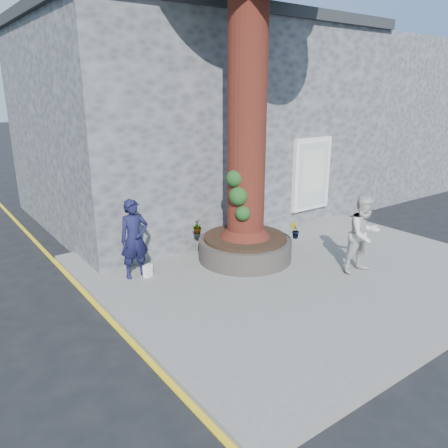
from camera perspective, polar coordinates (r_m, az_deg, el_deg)
ground at (r=9.18m, az=6.71°, el=-10.01°), size 120.00×120.00×0.00m
pavement at (r=10.76m, az=9.01°, el=-5.54°), size 9.00×8.00×0.12m
yellow_line at (r=8.48m, az=-13.97°, el=-12.84°), size 0.10×30.00×0.01m
stone_shop at (r=15.47m, az=-4.46°, el=13.34°), size 10.30×8.30×6.30m
neighbour_shop at (r=20.83m, az=15.11°, el=13.35°), size 6.00×8.00×6.00m
planter at (r=10.88m, az=2.75°, el=-3.09°), size 2.30×2.30×0.60m
man at (r=9.84m, az=-11.63°, el=-1.92°), size 0.69×0.48×1.79m
woman at (r=10.40m, az=17.79°, el=-1.31°), size 0.98×0.81×1.81m
shopping_bag at (r=10.05m, az=-9.92°, el=-6.02°), size 0.23×0.18×0.28m
plant_a at (r=10.38m, az=2.73°, el=-1.23°), size 0.23×0.22×0.36m
plant_b at (r=10.66m, az=9.23°, el=-0.84°), size 0.30×0.30×0.40m
plant_c at (r=10.90m, az=-3.51°, el=-0.32°), size 0.29×0.29×0.37m
plant_d at (r=10.91m, az=-3.50°, el=-0.56°), size 0.33×0.33×0.27m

